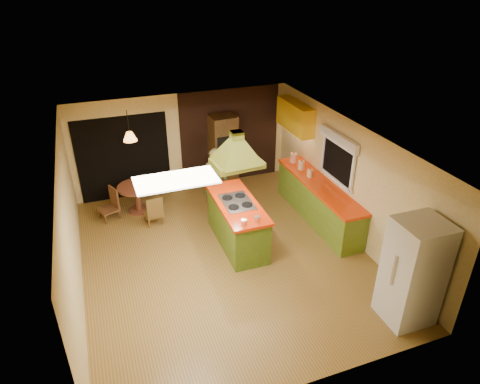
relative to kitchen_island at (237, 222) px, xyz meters
name	(u,v)px	position (x,y,z in m)	size (l,w,h in m)	color
ground	(225,255)	(-0.40, -0.34, -0.50)	(6.50, 6.50, 0.00)	olive
room_walls	(224,202)	(-0.40, -0.34, 0.75)	(5.50, 6.50, 6.50)	beige
ceiling_plane	(222,141)	(-0.40, -0.34, 2.00)	(6.50, 6.50, 0.00)	silver
brick_panel	(230,136)	(0.85, 2.89, 0.75)	(2.64, 0.03, 2.50)	#381E14
nook_opening	(124,158)	(-1.90, 2.89, 0.55)	(2.20, 0.03, 2.10)	black
right_counter	(318,201)	(2.05, 0.26, -0.04)	(0.62, 3.05, 0.92)	olive
upper_cabinets	(295,117)	(2.17, 1.86, 1.45)	(0.34, 1.40, 0.70)	yellow
window_right	(339,150)	(2.30, 0.06, 1.27)	(0.12, 1.35, 1.06)	black
fluor_panel	(176,180)	(-1.50, -1.54, 1.99)	(1.20, 0.60, 0.03)	white
kitchen_island	(237,222)	(0.00, 0.00, 0.00)	(0.82, 1.99, 1.00)	#4D6B1A
range_hood	(237,144)	(0.00, 0.00, 1.76)	(0.97, 0.73, 0.78)	olive
man	(215,181)	(-0.05, 1.34, 0.32)	(0.60, 0.39, 1.64)	brown
refrigerator	(413,272)	(1.90, -2.98, 0.43)	(0.76, 0.72, 1.86)	silver
wall_oven	(223,152)	(0.57, 2.60, 0.46)	(0.66, 0.63, 1.92)	#4F3519
dining_table	(137,194)	(-1.76, 2.04, -0.03)	(0.89, 0.89, 0.67)	brown
chair_left	(108,204)	(-2.46, 1.94, -0.13)	(0.41, 0.41, 0.74)	brown
chair_near	(153,209)	(-1.51, 1.39, -0.14)	(0.39, 0.39, 0.71)	brown
pendant_lamp	(130,136)	(-1.76, 2.04, 1.40)	(0.31, 0.31, 0.20)	#FF9E3F
canister_large	(293,158)	(2.00, 1.48, 0.54)	(0.16, 0.16, 0.23)	#F2DEC2
canister_medium	(301,165)	(2.00, 1.07, 0.53)	(0.15, 0.15, 0.21)	beige
canister_small	(310,173)	(2.00, 0.64, 0.51)	(0.13, 0.13, 0.17)	beige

